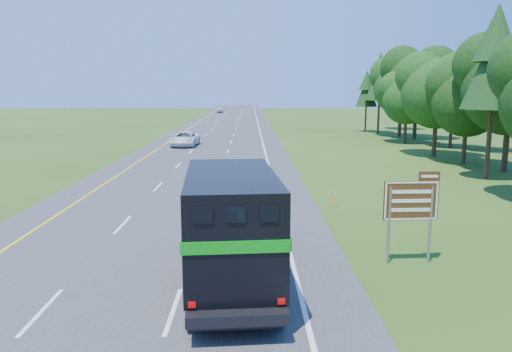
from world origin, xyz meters
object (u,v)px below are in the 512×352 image
object	(u,v)px
white_suv	(185,139)
far_car	(220,110)
horse_truck	(230,224)
exit_sign	(412,204)

from	to	relation	value
white_suv	far_car	size ratio (longest dim) A/B	1.28
horse_truck	white_suv	world-z (taller)	horse_truck
horse_truck	far_car	size ratio (longest dim) A/B	1.94
far_car	exit_sign	xyz separation A→B (m)	(13.48, -113.75, 1.37)
far_car	exit_sign	size ratio (longest dim) A/B	1.32
horse_truck	exit_sign	xyz separation A→B (m)	(6.31, 1.97, 0.15)
far_car	white_suv	bearing A→B (deg)	-92.88
white_suv	horse_truck	bearing A→B (deg)	-77.08
exit_sign	horse_truck	bearing A→B (deg)	-165.05
horse_truck	white_suv	bearing A→B (deg)	94.82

